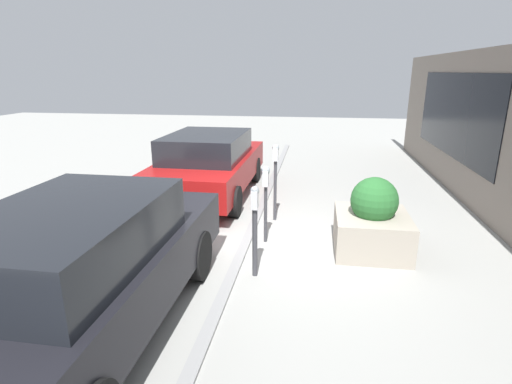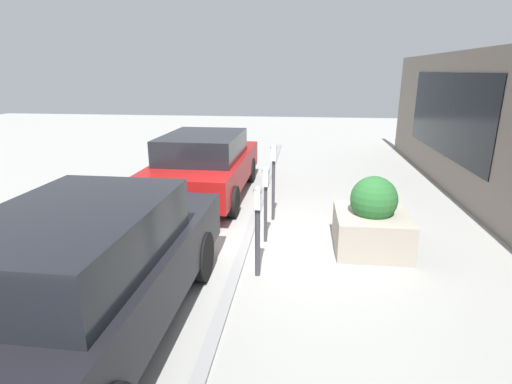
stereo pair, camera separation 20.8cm
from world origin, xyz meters
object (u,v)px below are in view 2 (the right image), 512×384
Objects in this scene: parking_meter_second at (266,188)px; parked_car_front at (87,273)px; parking_meter_middle at (274,169)px; parking_meter_nearest at (258,220)px; planter_box at (372,221)px; parked_car_middle at (205,164)px.

parking_meter_second is 0.29× the size of parked_car_front.
parking_meter_nearest is at bearing 178.79° from parking_meter_middle.
parking_meter_second is 1.07× the size of planter_box.
parked_car_front is at bearing 151.28° from parking_meter_second.
parking_meter_middle is 4.34m from parked_car_front.
parked_car_middle is at bearing 1.17° from parked_car_front.
parked_car_middle is at bearing 33.77° from parking_meter_second.
parked_car_front reaches higher than parking_meter_middle.
parked_car_middle is at bearing 50.92° from parking_meter_middle.
parking_meter_middle is at bearing 55.62° from planter_box.
parked_car_front reaches higher than parking_meter_nearest.
planter_box is at bearing -92.77° from parking_meter_second.
parking_meter_second is at bearing -28.21° from parked_car_front.
parking_meter_nearest is 1.23m from parking_meter_second.
parking_meter_nearest is 2.32m from parking_meter_middle.
parking_meter_middle is 2.16m from planter_box.
parking_meter_nearest reaches higher than parking_meter_second.
parking_meter_middle reaches higher than planter_box.
parking_meter_middle is 2.22m from parked_car_middle.
parking_meter_middle is at bearing -2.65° from parking_meter_second.
parked_car_middle reaches higher than parking_meter_second.
planter_box is 4.30m from parked_car_middle.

